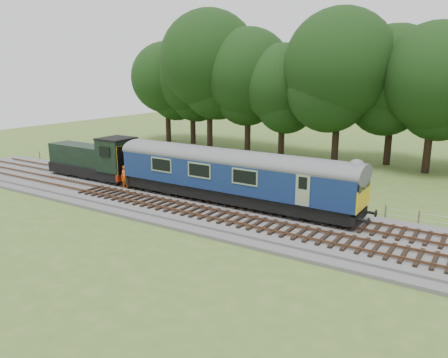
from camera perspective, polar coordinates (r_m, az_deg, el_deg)
The scene contains 9 objects.
ground at distance 27.25m, azimuth 9.85°, elevation -6.43°, with size 120.00×120.00×0.00m, color #426726.
ballast at distance 27.19m, azimuth 9.87°, elevation -6.09°, with size 70.00×7.00×0.35m, color #4C4C4F.
track_north at distance 28.34m, azimuth 11.00°, elevation -4.79°, with size 67.20×2.40×0.21m.
track_south at distance 25.72m, azimuth 8.49°, elevation -6.64°, with size 67.20×2.40×0.21m.
fence at distance 31.24m, azimuth 13.09°, elevation -3.93°, with size 64.00×0.12×1.00m, color #6B6054, non-canonical shape.
tree_line at distance 47.64m, azimuth 20.27°, elevation 1.68°, with size 70.00×8.00×18.00m, color black, non-canonical shape.
dmu_railcar at distance 30.19m, azimuth 1.11°, elevation 0.95°, with size 18.05×2.86×3.88m.
shunter_loco at distance 39.28m, azimuth -16.50°, elevation 2.46°, with size 8.92×2.60×3.38m.
worker at distance 35.37m, azimuth -12.84°, elevation 0.29°, with size 0.67×0.44×1.83m, color #FE580D.
Camera 1 is at (9.67, -23.70, 9.37)m, focal length 35.00 mm.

